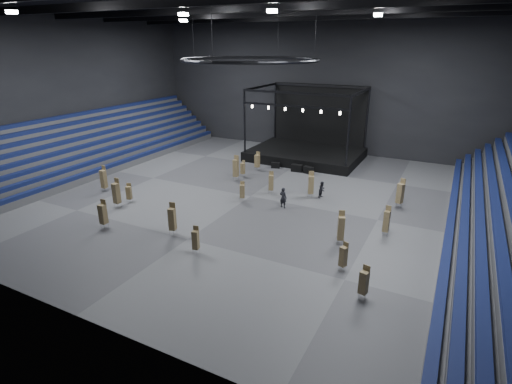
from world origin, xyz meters
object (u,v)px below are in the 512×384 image
at_px(stage, 308,147).
at_px(chair_stack_0, 343,256).
at_px(chair_stack_6, 116,193).
at_px(man_center, 283,198).
at_px(chair_stack_16, 364,282).
at_px(chair_stack_8, 103,214).
at_px(flight_case_left, 275,165).
at_px(crew_member, 322,190).
at_px(chair_stack_15, 387,221).
at_px(chair_stack_7, 236,168).
at_px(chair_stack_5, 257,161).
at_px(chair_stack_14, 172,218).
at_px(chair_stack_2, 129,192).
at_px(chair_stack_9, 243,168).
at_px(flight_case_right, 308,170).
at_px(chair_stack_10, 271,182).
at_px(chair_stack_3, 400,193).
at_px(chair_stack_1, 341,228).
at_px(chair_stack_11, 311,184).
at_px(chair_stack_13, 104,179).
at_px(chair_stack_12, 196,239).
at_px(chair_stack_4, 242,191).
at_px(flight_case_mid, 297,168).

xyz_separation_m(stage, chair_stack_0, (12.02, -25.66, -0.36)).
xyz_separation_m(chair_stack_6, man_center, (13.73, 7.00, -0.47)).
distance_m(chair_stack_16, man_center, 14.66).
xyz_separation_m(chair_stack_0, chair_stack_8, (-19.36, -2.57, 0.21)).
distance_m(flight_case_left, crew_member, 10.82).
height_order(chair_stack_8, chair_stack_15, chair_stack_15).
bearing_deg(chair_stack_7, chair_stack_15, -26.50).
bearing_deg(chair_stack_8, chair_stack_5, 73.97).
bearing_deg(chair_stack_14, chair_stack_7, 83.90).
bearing_deg(chair_stack_15, chair_stack_8, -152.47).
height_order(chair_stack_2, chair_stack_9, chair_stack_2).
distance_m(chair_stack_0, chair_stack_9, 21.45).
height_order(flight_case_right, man_center, man_center).
bearing_deg(chair_stack_10, flight_case_right, 65.30).
bearing_deg(man_center, chair_stack_8, 52.69).
distance_m(chair_stack_3, chair_stack_15, 6.61).
bearing_deg(chair_stack_1, chair_stack_8, 176.89).
bearing_deg(man_center, chair_stack_11, -101.96).
xyz_separation_m(chair_stack_10, chair_stack_13, (-15.47, -7.35, 0.20)).
bearing_deg(crew_member, chair_stack_0, -142.99).
distance_m(chair_stack_2, chair_stack_9, 13.26).
bearing_deg(chair_stack_15, chair_stack_10, 163.69).
xyz_separation_m(chair_stack_11, chair_stack_16, (8.51, -14.41, -0.23)).
bearing_deg(chair_stack_12, chair_stack_10, 78.62).
relative_size(chair_stack_4, chair_stack_5, 0.87).
height_order(flight_case_mid, chair_stack_7, chair_stack_7).
bearing_deg(crew_member, chair_stack_12, 175.74).
bearing_deg(chair_stack_6, chair_stack_13, 151.27).
xyz_separation_m(man_center, crew_member, (2.39, 4.14, -0.16)).
xyz_separation_m(chair_stack_2, chair_stack_16, (23.52, -5.22, 0.13)).
distance_m(stage, man_center, 17.89).
bearing_deg(flight_case_mid, chair_stack_6, -120.91).
distance_m(stage, chair_stack_14, 26.59).
bearing_deg(chair_stack_2, flight_case_right, 30.04).
height_order(flight_case_mid, chair_stack_10, chair_stack_10).
distance_m(chair_stack_3, chair_stack_7, 17.44).
height_order(chair_stack_3, man_center, chair_stack_3).
bearing_deg(chair_stack_14, crew_member, 43.71).
xyz_separation_m(flight_case_left, chair_stack_11, (7.26, -7.52, 1.05)).
xyz_separation_m(flight_case_left, chair_stack_1, (12.61, -15.76, 1.04)).
relative_size(chair_stack_6, chair_stack_13, 1.03).
bearing_deg(chair_stack_11, chair_stack_5, 124.47).
xyz_separation_m(flight_case_mid, chair_stack_8, (-8.42, -21.76, 0.87)).
bearing_deg(flight_case_left, man_center, -62.23).
xyz_separation_m(flight_case_mid, chair_stack_5, (-4.41, -1.76, 0.79)).
bearing_deg(chair_stack_5, chair_stack_16, -43.93).
height_order(chair_stack_12, chair_stack_13, chair_stack_13).
height_order(flight_case_left, chair_stack_7, chair_stack_7).
distance_m(chair_stack_6, chair_stack_10, 14.89).
relative_size(chair_stack_6, chair_stack_12, 1.33).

